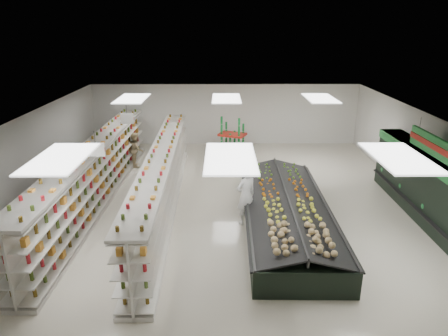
{
  "coord_description": "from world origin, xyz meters",
  "views": [
    {
      "loc": [
        -0.2,
        -12.92,
        6.12
      ],
      "look_at": [
        -0.12,
        0.38,
        1.32
      ],
      "focal_mm": 32.0,
      "sensor_mm": 36.0,
      "label": 1
    }
  ],
  "objects_px": {
    "gondola_left": "(96,176)",
    "gondola_center": "(163,182)",
    "produce_island": "(286,212)",
    "soda_endcap": "(232,136)",
    "shopper_main": "(246,196)",
    "shopper_background": "(136,149)"
  },
  "relations": [
    {
      "from": "shopper_main",
      "to": "shopper_background",
      "type": "xyz_separation_m",
      "value": [
        -4.65,
        5.66,
        -0.2
      ]
    },
    {
      "from": "gondola_left",
      "to": "soda_endcap",
      "type": "relative_size",
      "value": 7.43
    },
    {
      "from": "produce_island",
      "to": "shopper_main",
      "type": "height_order",
      "value": "shopper_main"
    },
    {
      "from": "produce_island",
      "to": "shopper_main",
      "type": "bearing_deg",
      "value": 171.63
    },
    {
      "from": "soda_endcap",
      "to": "shopper_main",
      "type": "distance_m",
      "value": 7.89
    },
    {
      "from": "produce_island",
      "to": "shopper_background",
      "type": "xyz_separation_m",
      "value": [
        -5.93,
        5.85,
        0.28
      ]
    },
    {
      "from": "gondola_left",
      "to": "soda_endcap",
      "type": "height_order",
      "value": "gondola_left"
    },
    {
      "from": "gondola_left",
      "to": "produce_island",
      "type": "xyz_separation_m",
      "value": [
        6.56,
        -1.96,
        -0.48
      ]
    },
    {
      "from": "produce_island",
      "to": "gondola_center",
      "type": "bearing_deg",
      "value": 160.51
    },
    {
      "from": "soda_endcap",
      "to": "shopper_background",
      "type": "relative_size",
      "value": 1.06
    },
    {
      "from": "produce_island",
      "to": "shopper_background",
      "type": "bearing_deg",
      "value": 135.39
    },
    {
      "from": "soda_endcap",
      "to": "gondola_center",
      "type": "bearing_deg",
      "value": -111.34
    },
    {
      "from": "gondola_center",
      "to": "shopper_main",
      "type": "bearing_deg",
      "value": -25.27
    },
    {
      "from": "shopper_background",
      "to": "produce_island",
      "type": "bearing_deg",
      "value": -149.49
    },
    {
      "from": "produce_island",
      "to": "gondola_left",
      "type": "bearing_deg",
      "value": 163.36
    },
    {
      "from": "soda_endcap",
      "to": "shopper_background",
      "type": "bearing_deg",
      "value": -153.35
    },
    {
      "from": "gondola_center",
      "to": "produce_island",
      "type": "xyz_separation_m",
      "value": [
        4.09,
        -1.45,
        -0.43
      ]
    },
    {
      "from": "shopper_main",
      "to": "shopper_background",
      "type": "height_order",
      "value": "shopper_main"
    },
    {
      "from": "gondola_left",
      "to": "shopper_main",
      "type": "relative_size",
      "value": 6.29
    },
    {
      "from": "gondola_left",
      "to": "shopper_background",
      "type": "height_order",
      "value": "gondola_left"
    },
    {
      "from": "gondola_center",
      "to": "shopper_main",
      "type": "distance_m",
      "value": 3.08
    },
    {
      "from": "gondola_left",
      "to": "gondola_center",
      "type": "bearing_deg",
      "value": -11.08
    }
  ]
}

